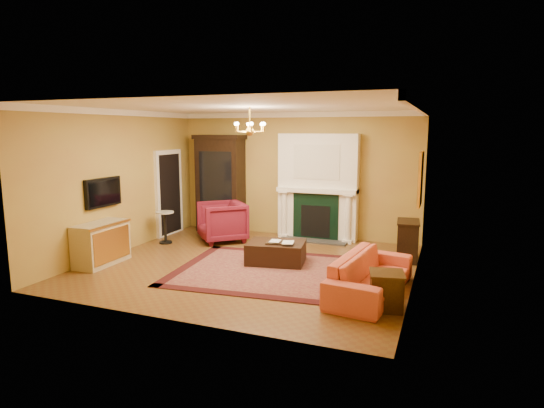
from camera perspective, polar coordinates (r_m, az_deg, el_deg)
The scene contains 26 objects.
floor at distance 8.87m, azimuth -2.67°, elevation -7.72°, with size 6.00×5.50×0.02m, color brown.
ceiling at distance 8.50m, azimuth -2.83°, elevation 12.16°, with size 6.00×5.50×0.02m, color white.
wall_back at distance 11.12m, azimuth 3.05°, elevation 3.67°, with size 6.00×0.02×3.00m, color #B39F40.
wall_front at distance 6.16m, azimuth -13.22°, elevation -1.07°, with size 6.00×0.02×3.00m, color #B39F40.
wall_left at distance 10.15m, azimuth -18.49°, elevation 2.68°, with size 0.02×5.50×3.00m, color #B39F40.
wall_right at distance 7.84m, azimuth 17.80°, elevation 0.90°, with size 0.02×5.50×3.00m, color #B39F40.
fireplace at distance 10.80m, azimuth 5.75°, elevation 1.84°, with size 1.90×0.70×2.50m.
crown_molding at distance 9.37m, azimuth -0.40°, elevation 11.47°, with size 6.00×5.50×0.12m.
doorway at distance 11.52m, azimuth -12.78°, elevation 1.38°, with size 0.08×1.05×2.10m.
tv_panel at distance 9.67m, azimuth -20.41°, elevation 1.38°, with size 0.09×0.95×0.58m.
gilt_mirror at distance 9.21m, azimuth 18.13°, elevation 3.01°, with size 0.06×0.76×1.05m.
chandelier at distance 8.49m, azimuth -2.81°, elevation 9.44°, with size 0.63×0.55×0.53m.
oriental_rug at distance 8.44m, azimuth 0.69°, elevation -8.49°, with size 3.72×2.79×0.01m, color #490F1C.
china_cabinet at distance 11.66m, azimuth -6.48°, elevation 2.29°, with size 1.18×0.53×2.35m, color black.
wingback_armchair at distance 10.66m, azimuth -6.30°, elevation -1.98°, with size 0.99×0.93×1.02m, color maroon.
pedestal_table at distance 10.70m, azimuth -13.27°, elevation -2.57°, with size 0.42×0.42×0.74m.
commode at distance 9.42m, azimuth -20.64°, elevation -4.66°, with size 0.52×1.10×0.82m, color #C6BB91.
coral_sofa at distance 7.41m, azimuth 12.31°, elevation -7.88°, with size 2.16×0.63×0.85m, color #D65644.
end_table at distance 6.91m, azimuth 14.16°, elevation -10.61°, with size 0.45×0.45×0.52m, color #3D2710.
console_table at distance 9.48m, azimuth 16.64°, elevation -4.51°, with size 0.40×0.69×0.77m, color black.
leather_ottoman at distance 8.93m, azimuth 0.52°, elevation -6.07°, with size 1.09×0.79×0.41m, color black.
ottoman_tray at distance 8.79m, azimuth 0.75°, elevation -4.85°, with size 0.43×0.34×0.03m, color black.
book_a at distance 8.75m, azimuth -0.25°, elevation -3.90°, with size 0.20×0.03×0.27m, color gray.
book_b at distance 8.65m, azimuth 1.31°, elevation -3.98°, with size 0.22×0.02×0.29m, color gray.
topiary_left at distance 10.88m, azimuth 3.06°, elevation 3.38°, with size 0.16×0.16×0.43m.
topiary_right at distance 10.57m, azimuth 9.25°, elevation 3.23°, with size 0.18×0.18×0.48m.
Camera 1 is at (3.45, -7.75, 2.58)m, focal length 30.00 mm.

